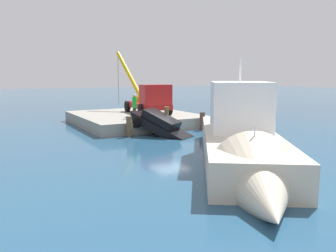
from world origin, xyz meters
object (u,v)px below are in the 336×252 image
crane_truck (149,99)px  salvaged_car (161,125)px  moored_yacht (244,153)px  dock_worker (134,106)px

crane_truck → salvaged_car: (5.51, -1.77, -1.46)m
salvaged_car → moored_yacht: bearing=-5.5°
crane_truck → dock_worker: (2.00, -2.27, -0.33)m
dock_worker → moored_yacht: moored_yacht is taller
salvaged_car → crane_truck: bearing=162.2°
dock_worker → crane_truck: bearing=131.4°
salvaged_car → dock_worker: bearing=-172.0°
crane_truck → salvaged_car: crane_truck is taller
dock_worker → salvaged_car: bearing=8.0°
salvaged_car → moored_yacht: (9.50, -0.91, 0.04)m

